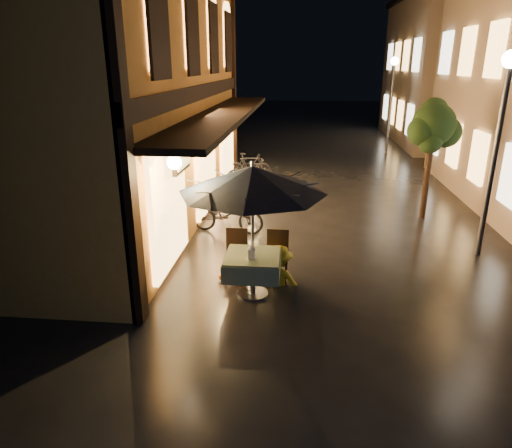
# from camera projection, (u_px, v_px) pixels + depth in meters

# --- Properties ---
(ground) EXTENTS (90.00, 90.00, 0.00)m
(ground) POSITION_uv_depth(u_px,v_px,m) (347.00, 291.00, 8.44)
(ground) COLOR black
(ground) RESTS_ON ground
(west_building) EXTENTS (5.90, 11.40, 7.40)m
(west_building) POSITION_uv_depth(u_px,v_px,m) (113.00, 74.00, 11.49)
(west_building) COLOR gold
(west_building) RESTS_ON ground
(east_building_far) EXTENTS (7.30, 10.30, 7.30)m
(east_building_far) POSITION_uv_depth(u_px,v_px,m) (469.00, 69.00, 23.40)
(east_building_far) COLOR gray
(east_building_far) RESTS_ON ground
(street_tree) EXTENTS (1.43, 1.20, 3.15)m
(street_tree) POSITION_uv_depth(u_px,v_px,m) (434.00, 128.00, 11.64)
(street_tree) COLOR black
(street_tree) RESTS_ON ground
(streetlamp_near) EXTENTS (0.36, 0.36, 4.23)m
(streetlamp_near) POSITION_uv_depth(u_px,v_px,m) (501.00, 120.00, 9.06)
(streetlamp_near) COLOR #59595E
(streetlamp_near) RESTS_ON ground
(streetlamp_far) EXTENTS (0.36, 0.36, 4.23)m
(streetlamp_far) POSITION_uv_depth(u_px,v_px,m) (392.00, 88.00, 20.32)
(streetlamp_far) COLOR #59595E
(streetlamp_far) RESTS_ON ground
(cafe_table) EXTENTS (0.99, 0.99, 0.78)m
(cafe_table) POSITION_uv_depth(u_px,v_px,m) (253.00, 265.00, 8.11)
(cafe_table) COLOR #59595E
(cafe_table) RESTS_ON ground
(patio_umbrella) EXTENTS (2.54, 2.54, 2.46)m
(patio_umbrella) POSITION_uv_depth(u_px,v_px,m) (252.00, 180.00, 7.59)
(patio_umbrella) COLOR #59595E
(patio_umbrella) RESTS_ON ground
(cafe_chair_left) EXTENTS (0.42, 0.42, 0.97)m
(cafe_chair_left) POSITION_uv_depth(u_px,v_px,m) (236.00, 251.00, 8.86)
(cafe_chair_left) COLOR black
(cafe_chair_left) RESTS_ON ground
(cafe_chair_right) EXTENTS (0.42, 0.42, 0.97)m
(cafe_chair_right) POSITION_uv_depth(u_px,v_px,m) (277.00, 252.00, 8.78)
(cafe_chair_right) COLOR black
(cafe_chair_right) RESTS_ON ground
(table_lantern) EXTENTS (0.16, 0.16, 0.25)m
(table_lantern) POSITION_uv_depth(u_px,v_px,m) (252.00, 251.00, 7.85)
(table_lantern) COLOR white
(table_lantern) RESTS_ON cafe_table
(person_orange) EXTENTS (0.76, 0.65, 1.37)m
(person_orange) POSITION_uv_depth(u_px,v_px,m) (234.00, 247.00, 8.63)
(person_orange) COLOR #CE5F10
(person_orange) RESTS_ON ground
(person_yellow) EXTENTS (1.00, 0.66, 1.45)m
(person_yellow) POSITION_uv_depth(u_px,v_px,m) (279.00, 247.00, 8.53)
(person_yellow) COLOR yellow
(person_yellow) RESTS_ON ground
(bicycle_0) EXTENTS (1.92, 0.91, 0.97)m
(bicycle_0) POSITION_uv_depth(u_px,v_px,m) (227.00, 214.00, 11.20)
(bicycle_0) COLOR black
(bicycle_0) RESTS_ON ground
(bicycle_1) EXTENTS (1.64, 0.75, 0.95)m
(bicycle_1) POSITION_uv_depth(u_px,v_px,m) (230.00, 200.00, 12.34)
(bicycle_1) COLOR black
(bicycle_1) RESTS_ON ground
(bicycle_2) EXTENTS (1.65, 0.74, 0.84)m
(bicycle_2) POSITION_uv_depth(u_px,v_px,m) (252.00, 183.00, 14.29)
(bicycle_2) COLOR black
(bicycle_2) RESTS_ON ground
(bicycle_3) EXTENTS (1.75, 0.71, 1.02)m
(bicycle_3) POSITION_uv_depth(u_px,v_px,m) (251.00, 173.00, 15.20)
(bicycle_3) COLOR black
(bicycle_3) RESTS_ON ground
(bicycle_4) EXTENTS (1.66, 1.08, 0.82)m
(bicycle_4) POSITION_uv_depth(u_px,v_px,m) (262.00, 178.00, 14.92)
(bicycle_4) COLOR black
(bicycle_4) RESTS_ON ground
(bicycle_5) EXTENTS (1.57, 0.53, 0.93)m
(bicycle_5) POSITION_uv_depth(u_px,v_px,m) (250.00, 166.00, 16.45)
(bicycle_5) COLOR black
(bicycle_5) RESTS_ON ground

